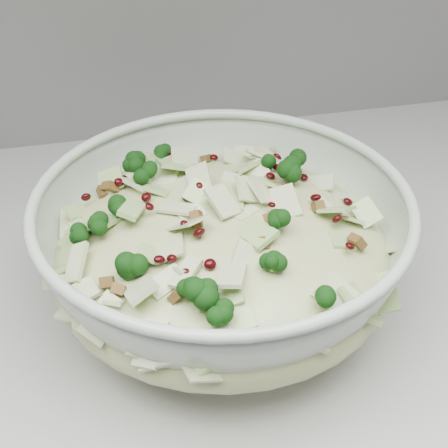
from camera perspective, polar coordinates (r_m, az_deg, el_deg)
The scene contains 2 objects.
mixing_bowl at distance 0.56m, azimuth -0.15°, elevation -2.58°, with size 0.36×0.36×0.13m.
salad at distance 0.55m, azimuth -0.15°, elevation -0.85°, with size 0.37×0.37×0.13m.
Camera 1 is at (0.17, 1.17, 1.32)m, focal length 50.00 mm.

